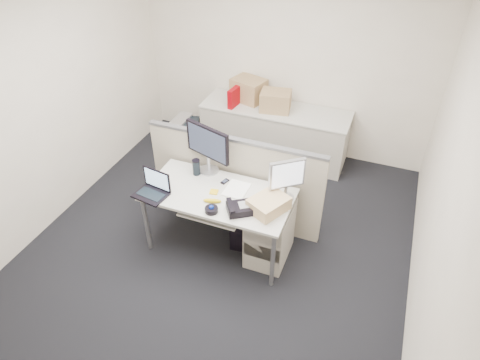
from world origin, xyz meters
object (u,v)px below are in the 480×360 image
at_px(desk, 219,198).
at_px(monitor_main, 208,150).
at_px(laptop, 149,186).
at_px(desk_phone, 240,209).

relative_size(desk, monitor_main, 2.72).
distance_m(desk, monitor_main, 0.53).
relative_size(desk, laptop, 4.61).
distance_m(monitor_main, desk_phone, 0.78).
relative_size(laptop, desk_phone, 1.38).
bearing_deg(laptop, desk, 32.97).
bearing_deg(desk, laptop, -155.70).
bearing_deg(laptop, desk_phone, 14.87).
bearing_deg(monitor_main, desk_phone, -24.36).
xyz_separation_m(desk, laptop, (-0.62, -0.28, 0.19)).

